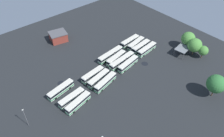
# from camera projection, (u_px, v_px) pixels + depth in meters

# --- Properties ---
(ground_plane) EXTENTS (127.59, 127.59, 0.00)m
(ground_plane) POSITION_uv_depth(u_px,v_px,m) (108.00, 70.00, 105.99)
(ground_plane) COLOR black
(bus_row0_slot0) EXTENTS (12.37, 3.50, 3.42)m
(bus_row0_slot0) POSITION_uv_depth(u_px,v_px,m) (130.00, 41.00, 121.14)
(bus_row0_slot0) COLOR silver
(bus_row0_slot0) RESTS_ON ground_plane
(bus_row0_slot1) EXTENTS (12.26, 4.57, 3.42)m
(bus_row0_slot1) POSITION_uv_depth(u_px,v_px,m) (136.00, 44.00, 119.43)
(bus_row0_slot1) COLOR silver
(bus_row0_slot1) RESTS_ON ground_plane
(bus_row0_slot2) EXTENTS (12.42, 3.66, 3.42)m
(bus_row0_slot2) POSITION_uv_depth(u_px,v_px,m) (141.00, 46.00, 117.49)
(bus_row0_slot2) COLOR silver
(bus_row0_slot2) RESTS_ON ground_plane
(bus_row0_slot3) EXTENTS (12.85, 3.71, 3.42)m
(bus_row0_slot3) POSITION_uv_depth(u_px,v_px,m) (147.00, 49.00, 115.59)
(bus_row0_slot3) COLOR silver
(bus_row0_slot3) RESTS_ON ground_plane
(bus_row1_slot0) EXTENTS (15.30, 4.00, 3.42)m
(bus_row1_slot0) POSITION_uv_depth(u_px,v_px,m) (110.00, 55.00, 112.20)
(bus_row1_slot0) COLOR silver
(bus_row1_slot0) RESTS_ON ground_plane
(bus_row1_slot1) EXTENTS (12.39, 4.58, 3.42)m
(bus_row1_slot1) POSITION_uv_depth(u_px,v_px,m) (116.00, 58.00, 110.00)
(bus_row1_slot1) COLOR silver
(bus_row1_slot1) RESTS_ON ground_plane
(bus_row1_slot2) EXTENTS (15.30, 3.97, 3.42)m
(bus_row1_slot2) POSITION_uv_depth(u_px,v_px,m) (122.00, 61.00, 108.58)
(bus_row1_slot2) COLOR silver
(bus_row1_slot2) RESTS_ON ground_plane
(bus_row1_slot3) EXTENTS (12.82, 4.36, 3.42)m
(bus_row1_slot3) POSITION_uv_depth(u_px,v_px,m) (128.00, 64.00, 106.71)
(bus_row1_slot3) COLOR silver
(bus_row1_slot3) RESTS_ON ground_plane
(bus_row2_slot1) EXTENTS (11.84, 3.80, 3.42)m
(bus_row2_slot1) POSITION_uv_depth(u_px,v_px,m) (93.00, 75.00, 101.00)
(bus_row2_slot1) COLOR silver
(bus_row2_slot1) RESTS_ON ground_plane
(bus_row2_slot2) EXTENTS (12.26, 4.73, 3.42)m
(bus_row2_slot2) POSITION_uv_depth(u_px,v_px,m) (99.00, 78.00, 99.15)
(bus_row2_slot2) COLOR silver
(bus_row2_slot2) RESTS_ON ground_plane
(bus_row2_slot3) EXTENTS (12.76, 5.07, 3.42)m
(bus_row2_slot3) POSITION_uv_depth(u_px,v_px,m) (105.00, 82.00, 97.41)
(bus_row2_slot3) COLOR silver
(bus_row2_slot3) RESTS_ON ground_plane
(bus_row3_slot0) EXTENTS (12.70, 4.53, 3.42)m
(bus_row3_slot0) POSITION_uv_depth(u_px,v_px,m) (61.00, 90.00, 94.00)
(bus_row3_slot0) COLOR silver
(bus_row3_slot0) RESTS_ON ground_plane
(bus_row3_slot2) EXTENTS (11.87, 3.75, 3.42)m
(bus_row3_slot2) POSITION_uv_depth(u_px,v_px,m) (72.00, 98.00, 90.50)
(bus_row3_slot2) COLOR silver
(bus_row3_slot2) RESTS_ON ground_plane
(bus_row3_slot3) EXTENTS (12.17, 4.76, 3.42)m
(bus_row3_slot3) POSITION_uv_depth(u_px,v_px,m) (78.00, 103.00, 88.65)
(bus_row3_slot3) COLOR silver
(bus_row3_slot3) RESTS_ON ground_plane
(depot_building) EXTENTS (10.33, 9.59, 4.94)m
(depot_building) POSITION_uv_depth(u_px,v_px,m) (58.00, 37.00, 123.34)
(depot_building) COLOR maroon
(depot_building) RESTS_ON ground_plane
(maintenance_shelter) EXTENTS (8.31, 6.70, 3.92)m
(maintenance_shelter) POSITION_uv_depth(u_px,v_px,m) (183.00, 48.00, 112.96)
(maintenance_shelter) COLOR slate
(maintenance_shelter) RESTS_ON ground_plane
(lamp_post_by_building) EXTENTS (0.56, 0.28, 9.06)m
(lamp_post_by_building) POSITION_uv_depth(u_px,v_px,m) (26.00, 117.00, 79.55)
(lamp_post_by_building) COLOR slate
(lamp_post_by_building) RESTS_ON ground_plane
(tree_north_edge) EXTENTS (7.04, 7.04, 9.41)m
(tree_north_edge) POSITION_uv_depth(u_px,v_px,m) (188.00, 39.00, 115.65)
(tree_north_edge) COLOR brown
(tree_north_edge) RESTS_ON ground_plane
(tree_northwest) EXTENTS (4.81, 4.81, 6.78)m
(tree_northwest) POSITION_uv_depth(u_px,v_px,m) (203.00, 51.00, 110.41)
(tree_northwest) COLOR brown
(tree_northwest) RESTS_ON ground_plane
(tree_west_edge) EXTENTS (7.59, 7.59, 10.58)m
(tree_west_edge) POSITION_uv_depth(u_px,v_px,m) (216.00, 84.00, 89.53)
(tree_west_edge) COLOR brown
(tree_west_edge) RESTS_ON ground_plane
(tree_northeast) EXTENTS (7.01, 7.01, 9.08)m
(tree_northeast) POSITION_uv_depth(u_px,v_px,m) (195.00, 45.00, 111.77)
(tree_northeast) COLOR brown
(tree_northeast) RESTS_ON ground_plane
(puddle_near_shelter) EXTENTS (2.87, 2.87, 0.01)m
(puddle_near_shelter) POSITION_uv_depth(u_px,v_px,m) (61.00, 83.00, 99.54)
(puddle_near_shelter) COLOR black
(puddle_near_shelter) RESTS_ON ground_plane
(puddle_back_corner) EXTENTS (3.22, 3.22, 0.01)m
(puddle_back_corner) POSITION_uv_depth(u_px,v_px,m) (145.00, 64.00, 109.66)
(puddle_back_corner) COLOR black
(puddle_back_corner) RESTS_ON ground_plane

